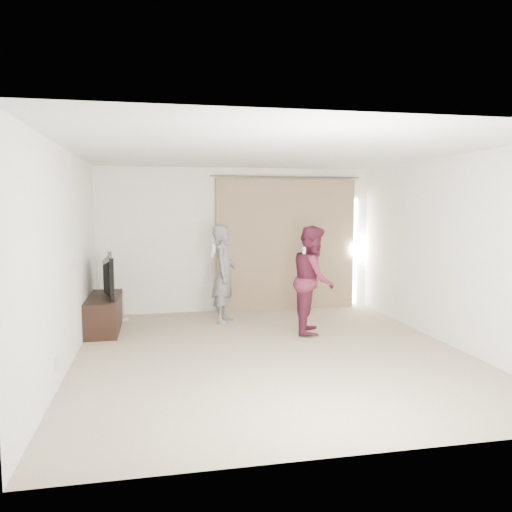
# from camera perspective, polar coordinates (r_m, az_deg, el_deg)

# --- Properties ---
(floor) EXTENTS (5.50, 5.50, 0.00)m
(floor) POSITION_cam_1_polar(r_m,az_deg,el_deg) (6.66, 1.77, -11.01)
(floor) COLOR tan
(floor) RESTS_ON ground
(wall_back) EXTENTS (5.00, 0.04, 2.60)m
(wall_back) POSITION_cam_1_polar(r_m,az_deg,el_deg) (9.09, -2.14, 1.86)
(wall_back) COLOR white
(wall_back) RESTS_ON ground
(wall_left) EXTENTS (0.04, 5.50, 2.60)m
(wall_left) POSITION_cam_1_polar(r_m,az_deg,el_deg) (6.32, -20.83, -0.26)
(wall_left) COLOR white
(wall_left) RESTS_ON ground
(ceiling) EXTENTS (5.00, 5.50, 0.01)m
(ceiling) POSITION_cam_1_polar(r_m,az_deg,el_deg) (6.41, 1.85, 11.84)
(ceiling) COLOR silver
(ceiling) RESTS_ON wall_back
(curtain) EXTENTS (2.80, 0.11, 2.46)m
(curtain) POSITION_cam_1_polar(r_m,az_deg,el_deg) (9.22, 3.55, 1.31)
(curtain) COLOR #A18562
(curtain) RESTS_ON ground
(tv_console) EXTENTS (0.48, 1.37, 0.53)m
(tv_console) POSITION_cam_1_polar(r_m,az_deg,el_deg) (8.11, -16.96, -6.27)
(tv_console) COLOR black
(tv_console) RESTS_ON ground
(tv) EXTENTS (0.27, 1.12, 0.64)m
(tv) POSITION_cam_1_polar(r_m,az_deg,el_deg) (8.01, -17.08, -2.17)
(tv) COLOR black
(tv) RESTS_ON tv_console
(scratching_post) EXTENTS (0.34, 0.34, 0.45)m
(scratching_post) POSITION_cam_1_polar(r_m,az_deg,el_deg) (8.73, -15.45, -5.92)
(scratching_post) COLOR tan
(scratching_post) RESTS_ON ground
(person_man) EXTENTS (0.56, 0.68, 1.61)m
(person_man) POSITION_cam_1_polar(r_m,az_deg,el_deg) (8.22, -3.67, -2.02)
(person_man) COLOR slate
(person_man) RESTS_ON ground
(person_woman) EXTENTS (0.83, 0.94, 1.62)m
(person_woman) POSITION_cam_1_polar(r_m,az_deg,el_deg) (7.58, 6.56, -2.68)
(person_woman) COLOR #5A1C2F
(person_woman) RESTS_ON ground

